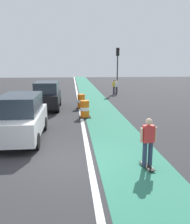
{
  "coord_description": "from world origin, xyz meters",
  "views": [
    {
      "loc": [
        0.32,
        -7.97,
        3.43
      ],
      "look_at": [
        1.41,
        3.2,
        1.1
      ],
      "focal_mm": 38.12,
      "sensor_mm": 36.0,
      "label": 1
    }
  ],
  "objects_px": {
    "parked_suv_nearest": "(21,117)",
    "traffic_barrel_front": "(85,109)",
    "skateboarder_on_lane": "(148,142)",
    "traffic_light_corner": "(118,62)",
    "pedestrian_waiting": "(114,87)",
    "parked_suv_second": "(47,95)",
    "pedestrian_crossing": "(116,87)",
    "traffic_barrel_mid": "(81,101)"
  },
  "relations": [
    {
      "from": "parked_suv_nearest",
      "to": "traffic_barrel_front",
      "type": "xyz_separation_m",
      "value": [
        3.1,
        4.12,
        -0.5
      ]
    },
    {
      "from": "skateboarder_on_lane",
      "to": "traffic_barrel_front",
      "type": "distance_m",
      "value": 7.83
    },
    {
      "from": "traffic_light_corner",
      "to": "pedestrian_waiting",
      "type": "height_order",
      "value": "traffic_light_corner"
    },
    {
      "from": "parked_suv_nearest",
      "to": "pedestrian_waiting",
      "type": "xyz_separation_m",
      "value": [
        6.9,
        15.07,
        -0.17
      ]
    },
    {
      "from": "parked_suv_second",
      "to": "pedestrian_crossing",
      "type": "distance_m",
      "value": 10.17
    },
    {
      "from": "skateboarder_on_lane",
      "to": "pedestrian_waiting",
      "type": "distance_m",
      "value": 18.72
    },
    {
      "from": "parked_suv_second",
      "to": "pedestrian_waiting",
      "type": "xyz_separation_m",
      "value": [
        6.46,
        7.76,
        -0.17
      ]
    },
    {
      "from": "parked_suv_second",
      "to": "traffic_barrel_front",
      "type": "height_order",
      "value": "parked_suv_second"
    },
    {
      "from": "traffic_barrel_front",
      "to": "pedestrian_crossing",
      "type": "xyz_separation_m",
      "value": [
        4.06,
        10.82,
        0.33
      ]
    },
    {
      "from": "traffic_barrel_front",
      "to": "pedestrian_crossing",
      "type": "bearing_deg",
      "value": 69.42
    },
    {
      "from": "parked_suv_second",
      "to": "pedestrian_crossing",
      "type": "xyz_separation_m",
      "value": [
        6.72,
        7.63,
        -0.17
      ]
    },
    {
      "from": "traffic_light_corner",
      "to": "traffic_barrel_mid",
      "type": "bearing_deg",
      "value": -115.65
    },
    {
      "from": "pedestrian_crossing",
      "to": "pedestrian_waiting",
      "type": "height_order",
      "value": "same"
    },
    {
      "from": "skateboarder_on_lane",
      "to": "traffic_barrel_front",
      "type": "relative_size",
      "value": 1.55
    },
    {
      "from": "parked_suv_second",
      "to": "pedestrian_crossing",
      "type": "height_order",
      "value": "parked_suv_second"
    },
    {
      "from": "parked_suv_second",
      "to": "pedestrian_crossing",
      "type": "relative_size",
      "value": 2.86
    },
    {
      "from": "skateboarder_on_lane",
      "to": "parked_suv_second",
      "type": "bearing_deg",
      "value": 111.65
    },
    {
      "from": "traffic_barrel_mid",
      "to": "parked_suv_nearest",
      "type": "bearing_deg",
      "value": -112.43
    },
    {
      "from": "skateboarder_on_lane",
      "to": "traffic_barrel_mid",
      "type": "bearing_deg",
      "value": 99.16
    },
    {
      "from": "traffic_barrel_front",
      "to": "pedestrian_crossing",
      "type": "distance_m",
      "value": 11.56
    },
    {
      "from": "parked_suv_nearest",
      "to": "pedestrian_waiting",
      "type": "distance_m",
      "value": 16.58
    },
    {
      "from": "traffic_barrel_front",
      "to": "pedestrian_waiting",
      "type": "xyz_separation_m",
      "value": [
        3.8,
        10.95,
        0.33
      ]
    },
    {
      "from": "skateboarder_on_lane",
      "to": "traffic_light_corner",
      "type": "distance_m",
      "value": 20.72
    },
    {
      "from": "skateboarder_on_lane",
      "to": "pedestrian_waiting",
      "type": "bearing_deg",
      "value": 83.38
    },
    {
      "from": "skateboarder_on_lane",
      "to": "traffic_light_corner",
      "type": "bearing_deg",
      "value": 82.02
    },
    {
      "from": "parked_suv_second",
      "to": "pedestrian_waiting",
      "type": "height_order",
      "value": "parked_suv_second"
    },
    {
      "from": "parked_suv_second",
      "to": "traffic_light_corner",
      "type": "distance_m",
      "value": 12.16
    },
    {
      "from": "traffic_light_corner",
      "to": "pedestrian_waiting",
      "type": "xyz_separation_m",
      "value": [
        -0.7,
        -1.76,
        -2.64
      ]
    },
    {
      "from": "pedestrian_crossing",
      "to": "parked_suv_nearest",
      "type": "bearing_deg",
      "value": -115.6
    },
    {
      "from": "skateboarder_on_lane",
      "to": "traffic_barrel_front",
      "type": "xyz_separation_m",
      "value": [
        -1.64,
        7.65,
        -0.38
      ]
    },
    {
      "from": "traffic_light_corner",
      "to": "pedestrian_waiting",
      "type": "bearing_deg",
      "value": -111.56
    },
    {
      "from": "parked_suv_nearest",
      "to": "traffic_barrel_front",
      "type": "height_order",
      "value": "parked_suv_nearest"
    },
    {
      "from": "skateboarder_on_lane",
      "to": "pedestrian_waiting",
      "type": "height_order",
      "value": "skateboarder_on_lane"
    },
    {
      "from": "parked_suv_second",
      "to": "traffic_light_corner",
      "type": "relative_size",
      "value": 0.9
    },
    {
      "from": "traffic_barrel_front",
      "to": "pedestrian_crossing",
      "type": "relative_size",
      "value": 0.68
    },
    {
      "from": "traffic_barrel_mid",
      "to": "traffic_light_corner",
      "type": "distance_m",
      "value": 11.02
    },
    {
      "from": "skateboarder_on_lane",
      "to": "parked_suv_nearest",
      "type": "bearing_deg",
      "value": 143.38
    },
    {
      "from": "parked_suv_second",
      "to": "traffic_light_corner",
      "type": "xyz_separation_m",
      "value": [
        7.15,
        9.52,
        2.47
      ]
    },
    {
      "from": "pedestrian_waiting",
      "to": "traffic_barrel_mid",
      "type": "bearing_deg",
      "value": -116.54
    },
    {
      "from": "traffic_barrel_front",
      "to": "traffic_barrel_mid",
      "type": "xyz_separation_m",
      "value": [
        -0.1,
        3.15,
        0.0
      ]
    },
    {
      "from": "parked_suv_second",
      "to": "pedestrian_waiting",
      "type": "relative_size",
      "value": 2.86
    },
    {
      "from": "skateboarder_on_lane",
      "to": "traffic_barrel_mid",
      "type": "relative_size",
      "value": 1.55
    }
  ]
}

